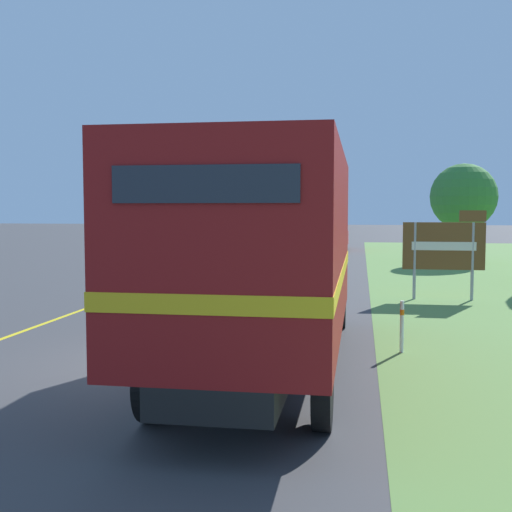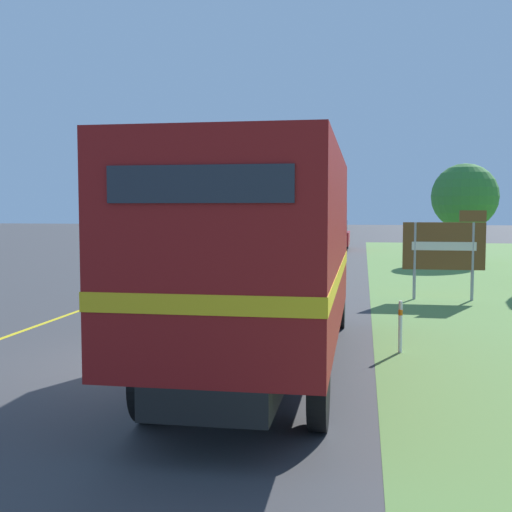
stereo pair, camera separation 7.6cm
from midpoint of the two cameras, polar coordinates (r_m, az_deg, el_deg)
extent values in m
plane|color=#3D3D3F|center=(11.20, -8.80, -9.32)|extent=(200.00, 200.00, 0.00)
cube|color=yellow|center=(24.44, -7.56, -1.98)|extent=(0.12, 56.45, 0.01)
cube|color=white|center=(11.36, -8.53, -9.11)|extent=(0.12, 2.60, 0.01)
cube|color=white|center=(17.64, -1.87, -4.31)|extent=(0.12, 2.60, 0.01)
cube|color=white|center=(24.10, 1.23, -2.03)|extent=(0.12, 2.60, 0.01)
cube|color=white|center=(30.61, 3.01, -0.72)|extent=(0.12, 2.60, 0.01)
cube|color=white|center=(37.16, 4.16, 0.14)|extent=(0.12, 2.60, 0.01)
cylinder|color=black|center=(14.46, -0.71, -4.20)|extent=(0.22, 1.00, 1.00)
cylinder|color=black|center=(14.25, 7.60, -4.36)|extent=(0.22, 1.00, 1.00)
cylinder|color=black|center=(8.12, -9.21, -10.89)|extent=(0.22, 1.00, 1.00)
cylinder|color=black|center=(7.73, 5.90, -11.64)|extent=(0.22, 1.00, 1.00)
cube|color=black|center=(10.62, 1.26, -6.27)|extent=(1.33, 8.86, 0.36)
cube|color=maroon|center=(9.42, 0.35, 1.34)|extent=(2.42, 6.76, 2.56)
cube|color=gold|center=(9.45, 0.35, -1.37)|extent=(2.44, 6.78, 0.20)
cube|color=#232833|center=(6.09, -4.76, 6.40)|extent=(1.82, 0.03, 0.36)
cube|color=maroon|center=(13.82, 3.28, 0.87)|extent=(2.33, 2.10, 1.90)
cube|color=#283342|center=(14.86, 3.72, 2.01)|extent=(2.06, 0.03, 0.85)
cylinder|color=black|center=(29.75, -2.51, -0.22)|extent=(0.16, 0.66, 0.66)
cylinder|color=black|center=(29.48, 0.30, -0.26)|extent=(0.16, 0.66, 0.66)
cylinder|color=black|center=(27.17, -3.67, -0.64)|extent=(0.16, 0.66, 0.66)
cylinder|color=black|center=(26.87, -0.61, -0.69)|extent=(0.16, 0.66, 0.66)
cube|color=white|center=(28.27, -1.61, 0.47)|extent=(1.80, 4.28, 0.90)
cube|color=#282D38|center=(28.07, -1.68, 2.14)|extent=(1.55, 2.35, 0.77)
cube|color=red|center=(26.30, -3.86, 0.53)|extent=(0.20, 0.03, 0.14)
cube|color=red|center=(26.04, -1.16, 0.50)|extent=(0.20, 0.03, 0.14)
cylinder|color=black|center=(42.88, 6.19, 1.10)|extent=(0.16, 0.66, 0.66)
cylinder|color=black|center=(42.82, 8.16, 1.08)|extent=(0.16, 0.66, 0.66)
cylinder|color=black|center=(40.28, 5.97, 0.90)|extent=(0.16, 0.66, 0.66)
cylinder|color=black|center=(40.21, 8.07, 0.88)|extent=(0.16, 0.66, 0.66)
cube|color=red|center=(41.52, 7.10, 1.58)|extent=(1.80, 4.22, 0.85)
cube|color=#282D38|center=(41.33, 7.10, 2.65)|extent=(1.55, 2.32, 0.72)
cube|color=red|center=(39.43, 6.06, 1.67)|extent=(0.20, 0.03, 0.14)
cube|color=red|center=(39.38, 7.89, 1.65)|extent=(0.20, 0.03, 0.14)
cylinder|color=#9E9EA3|center=(19.09, 14.03, -0.42)|extent=(0.09, 0.09, 2.23)
cylinder|color=#9E9EA3|center=(19.29, 18.81, -0.48)|extent=(0.09, 0.09, 2.23)
cube|color=brown|center=(19.14, 16.46, 0.85)|extent=(2.30, 0.06, 1.36)
cube|color=brown|center=(19.23, 18.83, 3.38)|extent=(0.74, 0.06, 0.32)
cube|color=silver|center=(19.11, 16.47, 0.85)|extent=(1.79, 0.02, 0.25)
cylinder|color=brown|center=(32.81, 18.04, 1.11)|extent=(0.31, 0.31, 1.95)
sphere|color=#387A33|center=(32.77, 18.13, 5.05)|extent=(3.20, 3.20, 3.20)
cylinder|color=white|center=(11.99, 12.88, -6.16)|extent=(0.07, 0.07, 0.95)
cylinder|color=orange|center=(11.95, 12.90, -4.90)|extent=(0.08, 0.08, 0.10)
camera|label=1|loc=(0.04, -89.89, 0.01)|focal=45.00mm
camera|label=2|loc=(0.04, 90.11, -0.01)|focal=45.00mm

